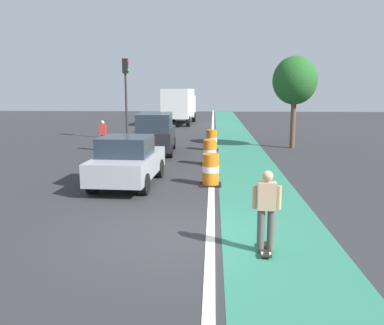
{
  "coord_description": "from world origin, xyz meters",
  "views": [
    {
      "loc": [
        0.94,
        -8.65,
        3.27
      ],
      "look_at": [
        0.32,
        3.15,
        1.1
      ],
      "focal_mm": 37.78,
      "sensor_mm": 36.0,
      "label": 1
    }
  ],
  "objects_px": {
    "delivery_truck_down_block": "(180,104)",
    "traffic_light_corner": "(126,85)",
    "pedestrian_crossing": "(103,135)",
    "skateboarder_on_lane": "(266,209)",
    "traffic_barrel_front": "(211,170)",
    "traffic_barrel_back": "(212,140)",
    "parked_sedan_nearest": "(128,161)",
    "street_tree_sidewalk": "(295,81)",
    "parked_suv_second": "(155,133)",
    "traffic_barrel_mid": "(210,153)"
  },
  "relations": [
    {
      "from": "delivery_truck_down_block",
      "to": "traffic_light_corner",
      "type": "bearing_deg",
      "value": -101.59
    },
    {
      "from": "pedestrian_crossing",
      "to": "skateboarder_on_lane",
      "type": "bearing_deg",
      "value": -62.35
    },
    {
      "from": "traffic_barrel_front",
      "to": "traffic_light_corner",
      "type": "bearing_deg",
      "value": 114.27
    },
    {
      "from": "traffic_barrel_front",
      "to": "traffic_barrel_back",
      "type": "bearing_deg",
      "value": 90.06
    },
    {
      "from": "skateboarder_on_lane",
      "to": "traffic_barrel_back",
      "type": "relative_size",
      "value": 1.55
    },
    {
      "from": "parked_sedan_nearest",
      "to": "skateboarder_on_lane",
      "type": "bearing_deg",
      "value": -54.53
    },
    {
      "from": "skateboarder_on_lane",
      "to": "parked_sedan_nearest",
      "type": "bearing_deg",
      "value": 125.47
    },
    {
      "from": "parked_sedan_nearest",
      "to": "pedestrian_crossing",
      "type": "xyz_separation_m",
      "value": [
        -2.92,
        7.58,
        0.03
      ]
    },
    {
      "from": "skateboarder_on_lane",
      "to": "delivery_truck_down_block",
      "type": "height_order",
      "value": "delivery_truck_down_block"
    },
    {
      "from": "traffic_barrel_front",
      "to": "street_tree_sidewalk",
      "type": "bearing_deg",
      "value": 63.76
    },
    {
      "from": "traffic_barrel_back",
      "to": "street_tree_sidewalk",
      "type": "xyz_separation_m",
      "value": [
        4.47,
        1.07,
        3.14
      ]
    },
    {
      "from": "traffic_barrel_front",
      "to": "street_tree_sidewalk",
      "type": "height_order",
      "value": "street_tree_sidewalk"
    },
    {
      "from": "traffic_light_corner",
      "to": "pedestrian_crossing",
      "type": "distance_m",
      "value": 5.36
    },
    {
      "from": "skateboarder_on_lane",
      "to": "traffic_light_corner",
      "type": "height_order",
      "value": "traffic_light_corner"
    },
    {
      "from": "skateboarder_on_lane",
      "to": "parked_suv_second",
      "type": "relative_size",
      "value": 0.36
    },
    {
      "from": "skateboarder_on_lane",
      "to": "traffic_barrel_back",
      "type": "xyz_separation_m",
      "value": [
        -1.16,
        13.71,
        -0.38
      ]
    },
    {
      "from": "parked_suv_second",
      "to": "traffic_barrel_mid",
      "type": "bearing_deg",
      "value": -47.59
    },
    {
      "from": "traffic_barrel_back",
      "to": "street_tree_sidewalk",
      "type": "distance_m",
      "value": 5.57
    },
    {
      "from": "traffic_barrel_mid",
      "to": "pedestrian_crossing",
      "type": "bearing_deg",
      "value": 147.0
    },
    {
      "from": "skateboarder_on_lane",
      "to": "street_tree_sidewalk",
      "type": "height_order",
      "value": "street_tree_sidewalk"
    },
    {
      "from": "parked_suv_second",
      "to": "traffic_light_corner",
      "type": "height_order",
      "value": "traffic_light_corner"
    },
    {
      "from": "parked_suv_second",
      "to": "delivery_truck_down_block",
      "type": "bearing_deg",
      "value": 90.51
    },
    {
      "from": "delivery_truck_down_block",
      "to": "street_tree_sidewalk",
      "type": "relative_size",
      "value": 1.54
    },
    {
      "from": "traffic_barrel_back",
      "to": "delivery_truck_down_block",
      "type": "distance_m",
      "value": 16.26
    },
    {
      "from": "parked_sedan_nearest",
      "to": "traffic_barrel_back",
      "type": "distance_m",
      "value": 8.61
    },
    {
      "from": "street_tree_sidewalk",
      "to": "skateboarder_on_lane",
      "type": "bearing_deg",
      "value": -102.65
    },
    {
      "from": "parked_sedan_nearest",
      "to": "parked_suv_second",
      "type": "xyz_separation_m",
      "value": [
        -0.06,
        6.98,
        0.2
      ]
    },
    {
      "from": "traffic_light_corner",
      "to": "street_tree_sidewalk",
      "type": "distance_m",
      "value": 10.38
    },
    {
      "from": "parked_sedan_nearest",
      "to": "delivery_truck_down_block",
      "type": "bearing_deg",
      "value": 90.5
    },
    {
      "from": "parked_suv_second",
      "to": "traffic_barrel_back",
      "type": "relative_size",
      "value": 4.29
    },
    {
      "from": "skateboarder_on_lane",
      "to": "traffic_light_corner",
      "type": "xyz_separation_m",
      "value": [
        -6.61,
        17.82,
        2.59
      ]
    },
    {
      "from": "skateboarder_on_lane",
      "to": "traffic_barrel_front",
      "type": "distance_m",
      "value": 5.84
    },
    {
      "from": "pedestrian_crossing",
      "to": "traffic_barrel_back",
      "type": "bearing_deg",
      "value": 5.37
    },
    {
      "from": "pedestrian_crossing",
      "to": "street_tree_sidewalk",
      "type": "relative_size",
      "value": 0.32
    },
    {
      "from": "skateboarder_on_lane",
      "to": "parked_sedan_nearest",
      "type": "xyz_separation_m",
      "value": [
        -3.98,
        5.58,
        -0.08
      ]
    },
    {
      "from": "skateboarder_on_lane",
      "to": "delivery_truck_down_block",
      "type": "relative_size",
      "value": 0.22
    },
    {
      "from": "traffic_barrel_mid",
      "to": "delivery_truck_down_block",
      "type": "xyz_separation_m",
      "value": [
        -2.97,
        20.15,
        1.31
      ]
    },
    {
      "from": "parked_sedan_nearest",
      "to": "traffic_barrel_mid",
      "type": "bearing_deg",
      "value": 54.7
    },
    {
      "from": "traffic_barrel_mid",
      "to": "delivery_truck_down_block",
      "type": "relative_size",
      "value": 0.14
    },
    {
      "from": "skateboarder_on_lane",
      "to": "street_tree_sidewalk",
      "type": "xyz_separation_m",
      "value": [
        3.32,
        14.77,
        2.76
      ]
    },
    {
      "from": "skateboarder_on_lane",
      "to": "traffic_light_corner",
      "type": "distance_m",
      "value": 19.18
    },
    {
      "from": "traffic_light_corner",
      "to": "traffic_barrel_front",
      "type": "bearing_deg",
      "value": -65.73
    },
    {
      "from": "parked_suv_second",
      "to": "traffic_barrel_mid",
      "type": "height_order",
      "value": "parked_suv_second"
    },
    {
      "from": "skateboarder_on_lane",
      "to": "parked_suv_second",
      "type": "distance_m",
      "value": 13.19
    },
    {
      "from": "skateboarder_on_lane",
      "to": "traffic_light_corner",
      "type": "relative_size",
      "value": 0.33
    },
    {
      "from": "skateboarder_on_lane",
      "to": "traffic_barrel_mid",
      "type": "bearing_deg",
      "value": 97.33
    },
    {
      "from": "parked_sedan_nearest",
      "to": "pedestrian_crossing",
      "type": "height_order",
      "value": "parked_sedan_nearest"
    },
    {
      "from": "skateboarder_on_lane",
      "to": "parked_sedan_nearest",
      "type": "distance_m",
      "value": 6.85
    },
    {
      "from": "skateboarder_on_lane",
      "to": "traffic_barrel_front",
      "type": "xyz_separation_m",
      "value": [
        -1.15,
        5.71,
        -0.38
      ]
    },
    {
      "from": "pedestrian_crossing",
      "to": "traffic_barrel_mid",
      "type": "bearing_deg",
      "value": -33.0
    }
  ]
}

